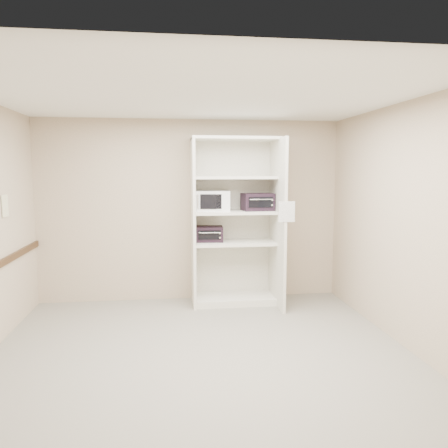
{
  "coord_description": "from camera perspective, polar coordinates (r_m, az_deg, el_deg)",
  "views": [
    {
      "loc": [
        -0.32,
        -4.55,
        1.94
      ],
      "look_at": [
        0.43,
        1.37,
        1.22
      ],
      "focal_mm": 35.0,
      "sensor_mm": 36.0,
      "label": 1
    }
  ],
  "objects": [
    {
      "name": "paper_sign",
      "position": [
        5.86,
        8.21,
        1.6
      ],
      "size": [
        0.21,
        0.02,
        0.27
      ],
      "primitive_type": "cube",
      "rotation": [
        0.0,
        0.0,
        -0.05
      ],
      "color": "white",
      "rests_on": "shelving_unit"
    },
    {
      "name": "wall_right",
      "position": [
        5.26,
        22.15,
        -0.05
      ],
      "size": [
        0.02,
        4.0,
        2.7
      ],
      "primitive_type": "cube",
      "color": "#C1AD8F",
      "rests_on": "ground"
    },
    {
      "name": "wall_front",
      "position": [
        2.63,
        0.03,
        -6.08
      ],
      "size": [
        4.5,
        0.02,
        2.7
      ],
      "primitive_type": "cube",
      "color": "#C1AD8F",
      "rests_on": "ground"
    },
    {
      "name": "microwave",
      "position": [
        6.32,
        -1.48,
        3.06
      ],
      "size": [
        0.51,
        0.41,
        0.29
      ],
      "primitive_type": "cube",
      "rotation": [
        0.0,
        0.0,
        -0.08
      ],
      "color": "white",
      "rests_on": "shelving_unit"
    },
    {
      "name": "wall_poster",
      "position": [
        5.74,
        -26.7,
        2.14
      ],
      "size": [
        0.01,
        0.19,
        0.26
      ],
      "primitive_type": "cube",
      "color": "silver",
      "rests_on": "wall_left"
    },
    {
      "name": "shelving_unit",
      "position": [
        6.38,
        1.77,
        -0.38
      ],
      "size": [
        1.24,
        0.92,
        2.42
      ],
      "color": "white",
      "rests_on": "floor"
    },
    {
      "name": "toaster_oven_upper",
      "position": [
        6.38,
        4.39,
        2.9
      ],
      "size": [
        0.47,
        0.37,
        0.25
      ],
      "primitive_type": "cube",
      "rotation": [
        0.0,
        0.0,
        0.1
      ],
      "color": "black",
      "rests_on": "shelving_unit"
    },
    {
      "name": "ceiling",
      "position": [
        4.62,
        -3.23,
        16.36
      ],
      "size": [
        4.5,
        4.0,
        0.01
      ],
      "primitive_type": "cube",
      "color": "white"
    },
    {
      "name": "toaster_oven_lower",
      "position": [
        6.38,
        -1.94,
        -1.3
      ],
      "size": [
        0.41,
        0.32,
        0.22
      ],
      "primitive_type": "cube",
      "rotation": [
        0.0,
        0.0,
        -0.07
      ],
      "color": "black",
      "rests_on": "shelving_unit"
    },
    {
      "name": "wall_back",
      "position": [
        6.58,
        -4.37,
        1.75
      ],
      "size": [
        4.5,
        0.02,
        2.7
      ],
      "primitive_type": "cube",
      "color": "#C1AD8F",
      "rests_on": "ground"
    },
    {
      "name": "floor",
      "position": [
        4.95,
        -3.01,
        -16.16
      ],
      "size": [
        4.5,
        4.0,
        0.01
      ],
      "primitive_type": "cube",
      "color": "slate",
      "rests_on": "ground"
    }
  ]
}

